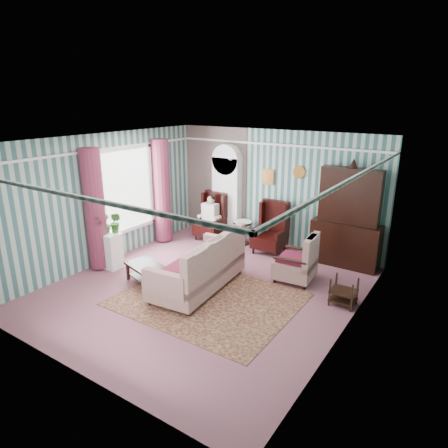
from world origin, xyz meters
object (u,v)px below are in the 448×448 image
Objects in this scene: seated_woman at (210,218)px; wingback_left at (210,217)px; wingback_right at (270,228)px; plant_stand at (109,250)px; sofa at (198,265)px; nest_table at (344,291)px; round_side_table at (242,233)px; dresser_hutch at (348,215)px; coffee_table at (147,274)px; bookcase at (227,197)px; floral_armchair at (295,258)px.

wingback_left is at bearing 0.00° from seated_woman.
wingback_right reaches higher than plant_stand.
wingback_left is at bearing 25.21° from sofa.
round_side_table is at bearing 151.80° from nest_table.
dresser_hutch reaches higher than sofa.
seated_woman is at bearing 99.15° from coffee_table.
bookcase is 3.41m from coffee_table.
seated_woman reaches higher than plant_stand.
wingback_left is 2.87m from sofa.
sofa is 2.28× the size of floral_armchair.
nest_table is 3.85m from coffee_table.
seated_woman is at bearing -175.59° from dresser_hutch.
dresser_hutch reaches higher than nest_table.
seated_woman is 1.47× the size of plant_stand.
seated_woman is at bearing 159.15° from nest_table.
nest_table reaches higher than coffee_table.
wingback_right reaches higher than round_side_table.
sofa is at bearing -78.09° from round_side_table.
floral_armchair is at bearing -20.59° from seated_woman.
wingback_left is 1.26× the size of floral_armchair.
coffee_table is (0.46, -2.89, -0.43)m from wingback_left.
wingback_left is 1.34× the size of coffee_table.
nest_table is (4.07, -1.55, -0.35)m from wingback_left.
floral_armchair is at bearing -43.36° from wingback_right.
bookcase is 0.68m from wingback_left.
plant_stand is (-4.87, -1.20, 0.13)m from nest_table.
coffee_table is at bearing -6.11° from plant_stand.
wingback_right is at bearing -12.06° from sofa.
seated_woman is at bearing 73.78° from plant_stand.
nest_table is (3.17, -1.70, -0.03)m from round_side_table.
seated_woman is 3.11m from floral_armchair.
sofa is at bearing -59.56° from seated_woman.
plant_stand is at bearing 173.89° from coffee_table.
sofa is 2.41× the size of coffee_table.
round_side_table is at bearing 169.99° from wingback_right.
dresser_hutch is at bearing 8.77° from wingback_right.
dresser_hutch is 3.93× the size of round_side_table.
round_side_table is 1.11× the size of nest_table.
plant_stand is 1.29m from coffee_table.
bookcase is at bearing 17.57° from sofa.
wingback_left is at bearing -175.59° from dresser_hutch.
plant_stand is at bearing -108.49° from bookcase.
seated_woman is 1.19× the size of floral_armchair.
coffee_table is at bearing -114.01° from wingback_right.
dresser_hutch reaches higher than wingback_left.
nest_table is at bearing 13.84° from plant_stand.
plant_stand reaches higher than round_side_table.
bookcase reaches higher than seated_woman.
dresser_hutch is 2.38× the size of floral_armchair.
wingback_right is 1.34× the size of coffee_table.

